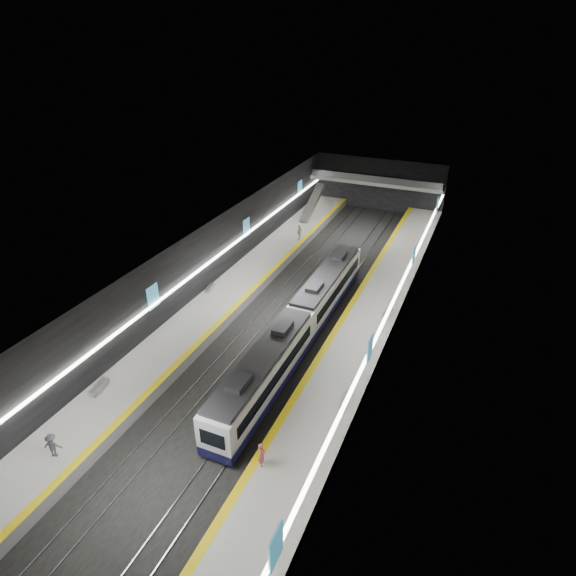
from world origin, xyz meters
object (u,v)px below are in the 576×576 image
at_px(train, 299,324).
at_px(passenger_left_a, 299,232).
at_px(bench_left_near, 99,387).
at_px(passenger_right_a, 262,455).
at_px(bench_right_far, 388,312).
at_px(escalator, 313,203).
at_px(bench_right_near, 345,400).
at_px(bench_left_far, 210,288).
at_px(passenger_left_b, 52,445).

distance_m(train, passenger_left_a, 22.21).
distance_m(bench_left_near, passenger_left_a, 33.72).
bearing_deg(passenger_right_a, bench_right_far, -32.31).
bearing_deg(escalator, train, -71.40).
xyz_separation_m(bench_left_near, bench_right_near, (17.92, 6.17, -0.03)).
xyz_separation_m(escalator, passenger_right_a, (13.31, -44.25, -0.99)).
height_order(bench_left_far, bench_right_far, bench_right_far).
distance_m(bench_right_near, passenger_right_a, 8.36).
xyz_separation_m(bench_right_near, passenger_left_b, (-15.99, -12.40, 0.71)).
xyz_separation_m(bench_left_far, passenger_left_b, (2.47, -23.34, 0.70)).
distance_m(bench_left_near, bench_left_far, 17.12).
height_order(bench_right_far, passenger_left_b, passenger_left_b).
relative_size(bench_left_far, passenger_left_a, 0.84).
xyz_separation_m(escalator, bench_right_near, (16.46, -36.53, -1.70)).
bearing_deg(bench_left_near, train, 40.61).
bearing_deg(train, bench_right_far, 45.87).
distance_m(train, bench_right_far, 9.46).
height_order(train, bench_left_near, train).
distance_m(escalator, bench_right_near, 40.11).
relative_size(train, escalator, 3.76).
relative_size(train, bench_right_far, 16.16).
bearing_deg(escalator, bench_right_far, -54.22).
distance_m(train, bench_right_near, 9.45).
height_order(train, passenger_left_a, train).
relative_size(bench_right_near, passenger_left_b, 0.90).
relative_size(bench_left_near, passenger_left_a, 0.97).
distance_m(bench_left_near, passenger_right_a, 14.87).
bearing_deg(bench_right_near, passenger_right_a, -120.08).
height_order(escalator, bench_right_near, escalator).
bearing_deg(bench_left_near, passenger_left_b, -80.72).
bearing_deg(bench_left_far, passenger_left_a, 68.86).
distance_m(escalator, bench_left_far, 25.73).
bearing_deg(bench_right_near, train, 125.57).
distance_m(escalator, passenger_right_a, 46.22).
bearing_deg(bench_left_near, bench_right_near, 11.03).
distance_m(passenger_left_a, passenger_left_b, 39.81).
distance_m(passenger_right_a, passenger_left_a, 36.99).
bearing_deg(train, bench_left_far, 161.05).
height_order(escalator, bench_right_far, escalator).
relative_size(escalator, passenger_right_a, 4.39).
bearing_deg(passenger_left_b, bench_right_near, -165.22).
bearing_deg(bench_left_near, passenger_left_a, 76.74).
relative_size(escalator, bench_right_near, 4.88).
bearing_deg(bench_left_near, escalator, 80.08).
relative_size(train, passenger_right_a, 16.47).
xyz_separation_m(escalator, passenger_left_a, (1.65, -9.14, -0.92)).
xyz_separation_m(escalator, passenger_left_b, (0.47, -48.93, -0.99)).
height_order(bench_right_near, passenger_left_a, passenger_left_a).
distance_m(train, passenger_left_b, 21.45).
bearing_deg(bench_right_near, passenger_left_a, 110.51).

